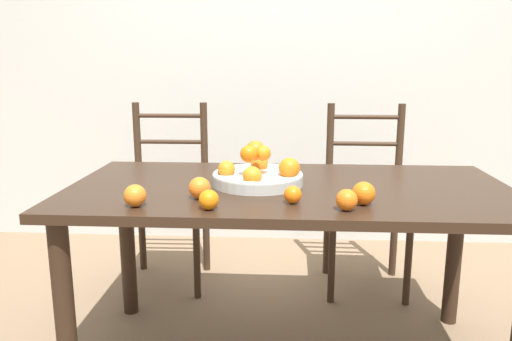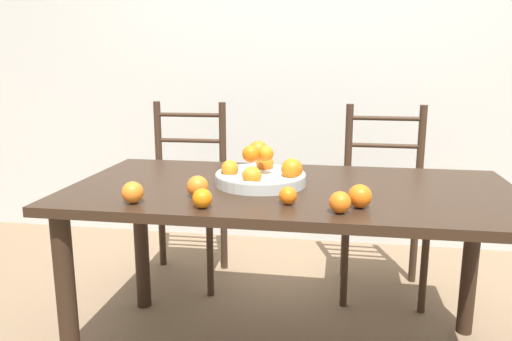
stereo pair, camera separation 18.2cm
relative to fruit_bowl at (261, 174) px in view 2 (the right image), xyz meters
name	(u,v)px [view 2 (the right image)]	position (x,y,z in m)	size (l,w,h in m)	color
wall_back	(314,47)	(0.12, 1.46, 0.52)	(8.00, 0.06, 2.60)	beige
dining_table	(291,211)	(0.12, -0.01, -0.14)	(1.70, 0.85, 0.74)	black
fruit_bowl	(261,174)	(0.00, 0.00, 0.00)	(0.35, 0.35, 0.17)	#B2B7B2
orange_loose_0	(202,198)	(-0.14, -0.35, -0.01)	(0.07, 0.07, 0.07)	orange
orange_loose_1	(288,196)	(0.13, -0.26, -0.01)	(0.06, 0.06, 0.06)	orange
orange_loose_2	(360,196)	(0.37, -0.26, 0.00)	(0.08, 0.08, 0.08)	orange
orange_loose_3	(340,202)	(0.30, -0.33, -0.01)	(0.07, 0.07, 0.07)	orange
orange_loose_4	(133,192)	(-0.39, -0.33, 0.00)	(0.07, 0.07, 0.07)	orange
orange_loose_5	(198,186)	(-0.19, -0.22, 0.00)	(0.08, 0.08, 0.08)	orange
chair_left	(185,196)	(-0.54, 0.72, -0.31)	(0.43, 0.41, 0.99)	#382619
chair_right	(383,205)	(0.54, 0.72, -0.31)	(0.42, 0.40, 0.99)	#382619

